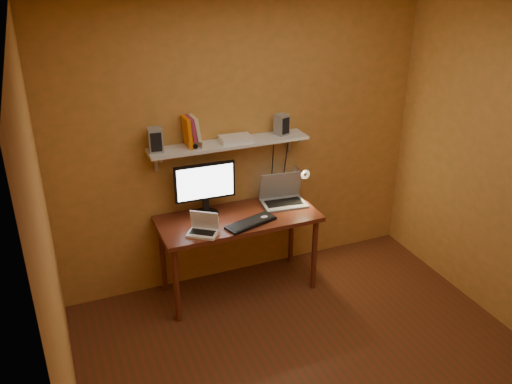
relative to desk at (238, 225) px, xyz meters
name	(u,v)px	position (x,y,z in m)	size (l,w,h in m)	color
room	(333,221)	(0.18, -1.28, 0.64)	(3.44, 3.24, 2.64)	maroon
desk	(238,225)	(0.00, 0.00, 0.00)	(1.40, 0.60, 0.75)	#5F2816
wall_shelf	(229,144)	(0.00, 0.19, 0.69)	(1.40, 0.25, 0.21)	silver
monitor	(205,187)	(-0.25, 0.14, 0.35)	(0.53, 0.23, 0.48)	black
laptop	(282,195)	(0.47, 0.12, 0.16)	(0.42, 0.32, 0.29)	gray
netbook	(203,227)	(-0.36, -0.16, 0.14)	(0.29, 0.28, 0.18)	white
keyboard	(251,223)	(0.05, -0.17, 0.10)	(0.45, 0.15, 0.02)	black
mouse	(264,218)	(0.19, -0.13, 0.10)	(0.09, 0.06, 0.03)	white
desk_lamp	(300,178)	(0.66, 0.13, 0.29)	(0.09, 0.23, 0.38)	silver
speaker_left	(155,140)	(-0.63, 0.20, 0.81)	(0.11, 0.11, 0.20)	gray
speaker_right	(282,125)	(0.49, 0.20, 0.80)	(0.10, 0.10, 0.18)	gray
books	(191,132)	(-0.32, 0.21, 0.84)	(0.14, 0.18, 0.26)	orange
shelf_camera	(196,146)	(-0.31, 0.13, 0.74)	(0.11, 0.07, 0.07)	silver
router	(236,139)	(0.06, 0.19, 0.73)	(0.27, 0.18, 0.04)	white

